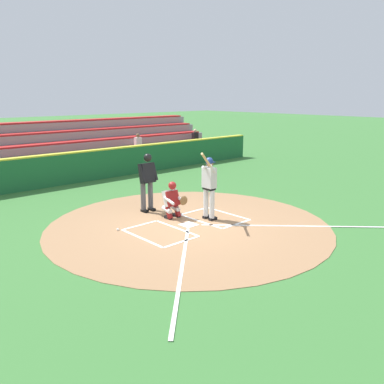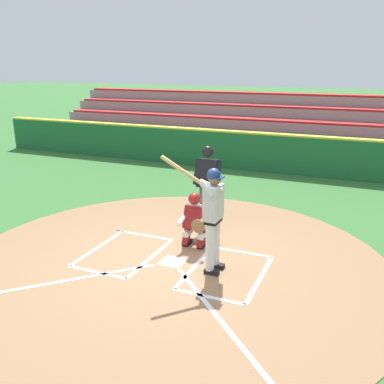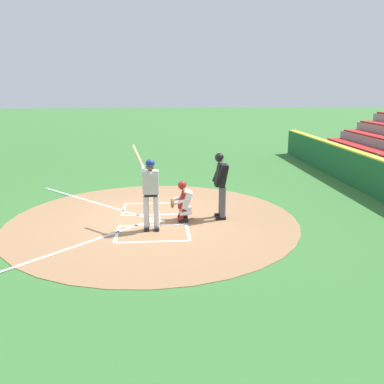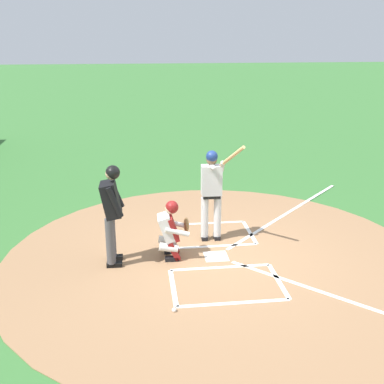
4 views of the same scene
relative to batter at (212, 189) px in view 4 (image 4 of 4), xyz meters
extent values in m
plane|color=#387033|center=(0.78, -0.04, -1.10)|extent=(120.00, 120.00, 0.00)
cylinder|color=#99704C|center=(0.78, -0.04, -1.09)|extent=(8.00, 8.00, 0.01)
cube|color=white|center=(0.78, -0.04, -1.08)|extent=(0.44, 0.44, 0.01)
cube|color=white|center=(-0.27, -0.94, -1.08)|extent=(1.20, 0.08, 0.01)
cube|color=white|center=(-0.27, 0.86, -1.08)|extent=(1.20, 0.08, 0.01)
cube|color=white|center=(0.33, -0.04, -1.08)|extent=(0.08, 1.80, 0.01)
cube|color=white|center=(-0.87, -0.04, -1.08)|extent=(0.08, 1.80, 0.01)
cube|color=white|center=(1.83, -0.94, -1.08)|extent=(1.20, 0.08, 0.01)
cube|color=white|center=(1.83, 0.86, -1.08)|extent=(1.20, 0.08, 0.01)
cube|color=white|center=(1.23, -0.04, -1.08)|extent=(0.08, 1.80, 0.01)
cube|color=white|center=(2.43, -0.04, -1.08)|extent=(0.08, 1.80, 0.01)
cube|color=white|center=(2.88, 2.06, -1.08)|extent=(3.73, 3.73, 0.01)
cube|color=white|center=(-1.32, 2.06, -1.08)|extent=(3.73, 3.73, 0.01)
cylinder|color=silver|center=(-0.01, -0.14, -0.60)|extent=(0.15, 0.15, 0.84)
cube|color=black|center=(-0.05, -0.14, -1.05)|extent=(0.26, 0.13, 0.09)
cylinder|color=silver|center=(-0.01, 0.12, -0.60)|extent=(0.15, 0.15, 0.84)
cube|color=black|center=(-0.05, 0.12, -1.05)|extent=(0.26, 0.13, 0.09)
cube|color=black|center=(-0.01, -0.01, -0.13)|extent=(0.23, 0.35, 0.10)
cube|color=#BCBCBC|center=(-0.01, -0.01, 0.18)|extent=(0.25, 0.41, 0.60)
sphere|color=brown|center=(-0.03, -0.01, 0.59)|extent=(0.21, 0.21, 0.21)
sphere|color=navy|center=(-0.01, -0.01, 0.66)|extent=(0.23, 0.23, 0.23)
cube|color=navy|center=(-0.12, -0.01, 0.63)|extent=(0.11, 0.17, 0.02)
cylinder|color=#BCBCBC|center=(0.04, -0.03, 0.46)|extent=(0.43, 0.10, 0.21)
cylinder|color=#BCBCBC|center=(0.05, 0.18, 0.46)|extent=(0.27, 0.10, 0.29)
cylinder|color=tan|center=(0.41, 0.30, 0.76)|extent=(0.69, 0.35, 0.53)
cylinder|color=tan|center=(0.10, 0.17, 0.52)|extent=(0.10, 0.10, 0.08)
cube|color=black|center=(0.53, -0.87, -1.05)|extent=(0.12, 0.26, 0.09)
cube|color=maroon|center=(0.53, -0.83, -0.90)|extent=(0.12, 0.25, 0.37)
cylinder|color=silver|center=(0.53, -0.93, -0.82)|extent=(0.16, 0.36, 0.21)
cube|color=black|center=(0.85, -0.87, -1.05)|extent=(0.12, 0.26, 0.09)
cube|color=maroon|center=(0.85, -0.83, -0.90)|extent=(0.12, 0.25, 0.37)
cylinder|color=silver|center=(0.85, -0.93, -0.82)|extent=(0.16, 0.36, 0.21)
cube|color=silver|center=(0.69, -0.94, -0.48)|extent=(0.41, 0.37, 0.52)
cube|color=maroon|center=(0.69, -0.83, -0.48)|extent=(0.42, 0.23, 0.46)
sphere|color=beige|center=(0.69, -0.87, -0.11)|extent=(0.21, 0.21, 0.21)
sphere|color=maroon|center=(0.69, -0.85, -0.09)|extent=(0.24, 0.24, 0.24)
cylinder|color=silver|center=(0.49, -0.77, -0.50)|extent=(0.10, 0.45, 0.20)
cylinder|color=silver|center=(0.89, -0.77, -0.50)|extent=(0.10, 0.45, 0.20)
ellipsoid|color=brown|center=(0.49, -0.57, -0.53)|extent=(0.28, 0.11, 0.28)
cylinder|color=#4C4C51|center=(0.67, -1.97, -0.59)|extent=(0.16, 0.16, 0.86)
cube|color=black|center=(0.67, -1.92, -1.05)|extent=(0.13, 0.28, 0.09)
cylinder|color=#4C4C51|center=(0.95, -1.98, -0.59)|extent=(0.16, 0.16, 0.86)
cube|color=black|center=(0.95, -1.93, -1.05)|extent=(0.13, 0.28, 0.09)
cube|color=black|center=(0.81, -1.93, 0.15)|extent=(0.45, 0.37, 0.66)
sphere|color=tan|center=(0.81, -1.89, 0.62)|extent=(0.22, 0.22, 0.22)
sphere|color=black|center=(0.81, -1.87, 0.64)|extent=(0.25, 0.25, 0.25)
cylinder|color=black|center=(0.57, -1.85, 0.18)|extent=(0.10, 0.29, 0.56)
cylinder|color=black|center=(1.05, -1.86, 0.18)|extent=(0.10, 0.29, 0.56)
sphere|color=white|center=(2.54, -0.98, -1.06)|extent=(0.07, 0.07, 0.07)
camera|label=1|loc=(8.09, 8.04, 2.53)|focal=37.49mm
camera|label=2|loc=(-2.34, 6.41, 2.44)|focal=39.78mm
camera|label=3|loc=(-9.95, -0.24, 2.52)|focal=37.78mm
camera|label=4|loc=(8.78, -1.46, 2.92)|focal=44.45mm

